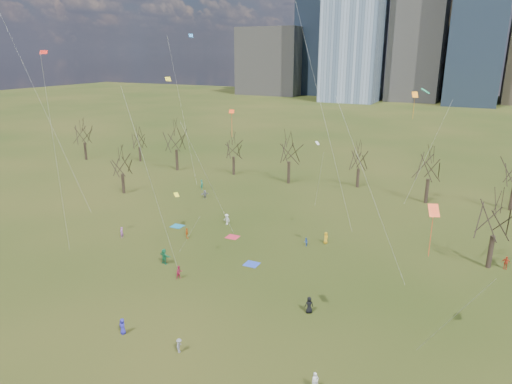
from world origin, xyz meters
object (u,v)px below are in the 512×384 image
at_px(blanket_navy, 252,264).
at_px(person_1, 315,382).
at_px(blanket_crimson, 233,237).
at_px(person_0, 122,326).
at_px(person_4, 187,233).
at_px(person_2, 179,272).
at_px(blanket_teal, 177,226).

bearing_deg(blanket_navy, person_1, -50.89).
height_order(blanket_navy, blanket_crimson, same).
relative_size(person_0, person_1, 1.00).
relative_size(blanket_navy, blanket_crimson, 1.00).
bearing_deg(person_0, person_4, 132.60).
relative_size(blanket_crimson, person_0, 1.11).
height_order(blanket_crimson, person_2, person_2).
bearing_deg(person_2, person_0, -148.42).
relative_size(blanket_navy, person_2, 1.08).
distance_m(person_2, person_4, 11.01).
bearing_deg(person_4, blanket_teal, 15.66).
xyz_separation_m(person_1, person_4, (-23.93, 19.14, -0.01)).
xyz_separation_m(blanket_crimson, person_2, (0.40, -12.47, 0.72)).
bearing_deg(blanket_crimson, person_1, -49.54).
height_order(blanket_crimson, person_4, person_4).
height_order(person_1, person_4, person_1).
distance_m(blanket_navy, person_2, 8.42).
distance_m(blanket_teal, blanket_navy, 15.74).
relative_size(blanket_teal, blanket_crimson, 1.00).
relative_size(blanket_teal, person_2, 1.08).
height_order(blanket_navy, person_4, person_4).
bearing_deg(person_1, person_0, 141.51).
bearing_deg(person_2, blanket_crimson, 25.60).
xyz_separation_m(blanket_teal, person_2, (9.16, -12.48, 0.72)).
distance_m(blanket_crimson, person_0, 22.86).
bearing_deg(blanket_crimson, blanket_navy, -46.19).
relative_size(blanket_navy, person_4, 1.13).
bearing_deg(person_1, person_2, 111.59).
distance_m(blanket_teal, person_2, 15.50).
bearing_deg(blanket_teal, blanket_crimson, -0.11).
distance_m(person_0, person_1, 17.02).
bearing_deg(person_0, blanket_navy, 100.08).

